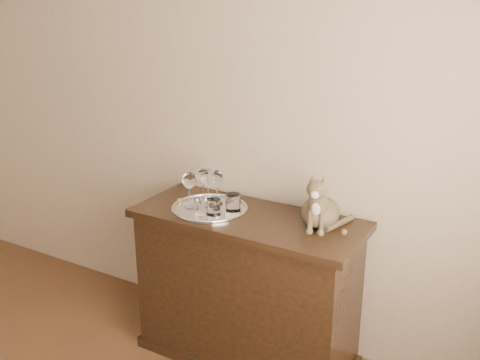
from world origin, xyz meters
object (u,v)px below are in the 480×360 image
Objects in this scene: tray at (210,209)px; wine_glass_d at (209,188)px; tumbler_c at (233,202)px; wine_glass_b at (217,187)px; tumbler_b at (201,207)px; wine_glass_a at (203,184)px; cat at (321,198)px; wine_glass_c at (189,190)px; tumbler_a at (214,207)px; sideboard at (247,289)px.

wine_glass_d reaches higher than tray.
tumbler_c reaches higher than tray.
wine_glass_b reaches higher than tumbler_b.
wine_glass_a reaches higher than tray.
wine_glass_c is at bearing -179.25° from cat.
wine_glass_d reaches higher than tumbler_a.
tumbler_a is at bearing -8.94° from wine_glass_c.
tumbler_b is (-0.21, -0.12, 0.47)m from sideboard.
tumbler_a is at bearing -64.28° from wine_glass_b.
tumbler_a is at bearing -43.57° from wine_glass_d.
tumbler_b is at bearing -132.26° from tumbler_c.
sideboard is at bearing -12.43° from wine_glass_b.
wine_glass_b is 2.11× the size of tumbler_c.
wine_glass_d reaches higher than tumbler_c.
wine_glass_d reaches higher than wine_glass_c.
sideboard is 6.58× the size of wine_glass_a.
tumbler_b is at bearing -27.39° from wine_glass_c.
wine_glass_b is 0.14m from tumbler_c.
wine_glass_d is 2.55× the size of tumbler_a.
tumbler_a is 0.11m from tumbler_c.
tumbler_c is at bearing 58.63° from tumbler_a.
wine_glass_b is 0.89× the size of wine_glass_d.
tumbler_b is 0.61m from cat.
tumbler_c reaches higher than sideboard.
tumbler_a is 0.93× the size of tumbler_c.
tumbler_a is at bearing -149.99° from sideboard.
tray is 1.38× the size of cat.
wine_glass_c is (-0.01, -0.12, 0.01)m from wine_glass_a.
tray is at bearing -171.91° from sideboard.
tumbler_a is at bearing -121.37° from tumbler_c.
wine_glass_c reaches higher than wine_glass_b.
tumbler_c is (0.22, -0.05, -0.05)m from wine_glass_a.
tray is at bearing 15.76° from wine_glass_c.
tumbler_c is (-0.09, 0.01, 0.48)m from sideboard.
wine_glass_b is 0.16m from tumbler_a.
wine_glass_d is 0.15m from tumbler_c.
cat reaches higher than wine_glass_c.
wine_glass_a reaches higher than tumbler_b.
cat is at bearing 16.41° from tumbler_a.
tray is 0.60m from cat.
sideboard is 0.53m from tumbler_b.
wine_glass_c is 0.70m from cat.
wine_glass_b is at bearing 75.37° from wine_glass_d.
wine_glass_a is at bearing 120.36° from tumbler_b.
tumbler_b is 0.92× the size of tumbler_c.
wine_glass_c reaches higher than wine_glass_a.
cat is at bearing 10.43° from wine_glass_c.
tray is 4.82× the size of tumbler_a.
wine_glass_c is 0.24m from tumbler_c.
tumbler_a is 0.55m from cat.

